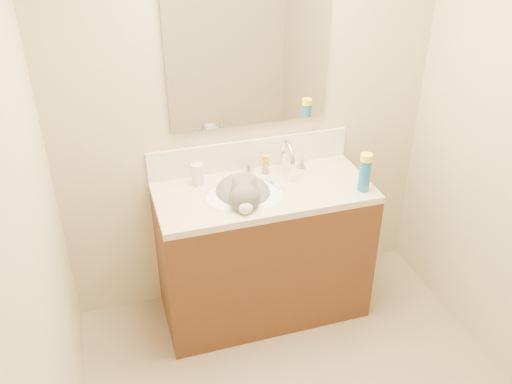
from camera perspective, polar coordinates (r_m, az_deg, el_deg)
room_shell at (r=1.90m, az=10.04°, el=2.45°), size 2.24×2.54×2.52m
vanity_cabinet at (r=3.24m, az=0.76°, el=-6.58°), size 1.20×0.55×0.82m
counter_slab at (r=3.00m, az=0.81°, el=-0.02°), size 1.20×0.55×0.04m
basin at (r=2.97m, az=-1.22°, el=-1.48°), size 0.45×0.36×0.14m
faucet at (r=3.11m, az=3.21°, el=3.39°), size 0.28×0.20×0.21m
cat at (r=2.95m, az=-1.32°, el=-0.57°), size 0.39×0.47×0.34m
backsplash at (r=3.17m, az=-0.64°, el=4.01°), size 1.20×0.02×0.18m
mirror at (r=2.95m, az=-0.71°, el=14.31°), size 0.90×0.02×0.80m
pill_bottle at (r=3.03m, az=-6.18°, el=1.89°), size 0.08×0.08×0.12m
pill_label at (r=3.04m, az=-6.16°, el=1.62°), size 0.07×0.07×0.04m
silver_jar at (r=3.14m, az=-0.71°, el=2.56°), size 0.06×0.06×0.06m
amber_bottle at (r=3.15m, az=1.06°, el=3.02°), size 0.05×0.05×0.10m
toothbrush at (r=3.04m, az=1.80°, el=0.93°), size 0.05×0.13×0.01m
toothbrush_head at (r=3.04m, az=1.80°, el=0.98°), size 0.02×0.03×0.02m
spray_can at (r=3.00m, az=11.34°, el=1.65°), size 0.08×0.08×0.17m
spray_cap at (r=2.94m, az=11.56°, el=3.57°), size 0.08×0.08×0.04m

